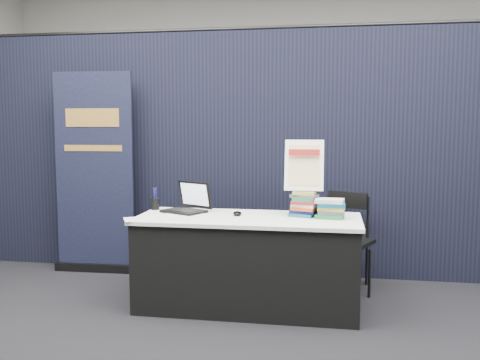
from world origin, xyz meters
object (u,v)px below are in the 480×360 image
(book_stack_tall, at_px, (303,204))
(stacking_chair, at_px, (347,236))
(book_stack_short, at_px, (331,209))
(laptop, at_px, (185,205))
(display_table, at_px, (248,262))
(info_sign, at_px, (304,166))
(pullup_banner, at_px, (95,184))

(book_stack_tall, height_order, stacking_chair, book_stack_tall)
(book_stack_tall, relative_size, book_stack_short, 0.96)
(laptop, xyz_separation_m, book_stack_tall, (1.01, -0.05, 0.04))
(display_table, relative_size, laptop, 4.38)
(display_table, bearing_deg, laptop, 164.60)
(info_sign, height_order, stacking_chair, info_sign)
(laptop, relative_size, stacking_chair, 0.47)
(info_sign, relative_size, stacking_chair, 0.49)
(laptop, bearing_deg, book_stack_short, 22.17)
(laptop, bearing_deg, info_sign, 25.75)
(book_stack_tall, distance_m, stacking_chair, 0.75)
(info_sign, bearing_deg, book_stack_tall, -91.21)
(book_stack_short, distance_m, info_sign, 0.41)
(laptop, bearing_deg, pullup_banner, 176.85)
(pullup_banner, bearing_deg, info_sign, -19.10)
(pullup_banner, bearing_deg, book_stack_tall, -19.85)
(info_sign, relative_size, pullup_banner, 0.21)
(laptop, height_order, book_stack_short, laptop)
(pullup_banner, bearing_deg, book_stack_short, -19.36)
(display_table, relative_size, stacking_chair, 2.07)
(book_stack_tall, bearing_deg, pullup_banner, 161.80)
(book_stack_short, bearing_deg, book_stack_tall, 167.09)
(stacking_chair, bearing_deg, display_table, -117.24)
(book_stack_tall, height_order, book_stack_short, book_stack_tall)
(laptop, xyz_separation_m, stacking_chair, (1.38, 0.49, -0.33))
(display_table, distance_m, info_sign, 0.91)
(book_stack_short, relative_size, stacking_chair, 0.26)
(display_table, bearing_deg, stacking_chair, 38.52)
(book_stack_tall, distance_m, info_sign, 0.31)
(laptop, relative_size, book_stack_tall, 1.91)
(display_table, bearing_deg, book_stack_short, 4.78)
(pullup_banner, bearing_deg, laptop, -31.69)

